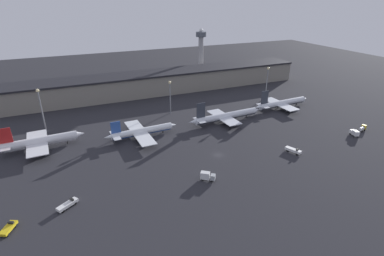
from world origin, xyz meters
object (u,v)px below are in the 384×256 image
(service_vehicle_0, at_px, (355,133))
(airplane_2, at_px, (226,116))
(airplane_0, at_px, (40,142))
(airplane_3, at_px, (282,103))
(service_vehicle_3, at_px, (362,128))
(service_vehicle_1, at_px, (293,150))
(service_vehicle_2, at_px, (207,176))
(service_vehicle_5, at_px, (9,228))
(airplane_1, at_px, (142,132))
(service_vehicle_4, at_px, (68,204))
(control_tower, at_px, (201,50))

(service_vehicle_0, bearing_deg, airplane_2, 66.24)
(airplane_0, distance_m, airplane_3, 146.59)
(service_vehicle_3, bearing_deg, airplane_2, 129.05)
(airplane_0, relative_size, airplane_2, 0.86)
(service_vehicle_0, bearing_deg, service_vehicle_3, -57.18)
(service_vehicle_0, bearing_deg, service_vehicle_1, 108.48)
(airplane_3, relative_size, service_vehicle_2, 7.24)
(service_vehicle_3, bearing_deg, service_vehicle_0, 179.38)
(airplane_0, height_order, airplane_2, airplane_2)
(service_vehicle_0, height_order, service_vehicle_3, service_vehicle_0)
(airplane_3, xyz_separation_m, service_vehicle_5, (-154.87, -56.81, -2.29))
(airplane_1, xyz_separation_m, service_vehicle_2, (13.97, -50.85, -1.12))
(airplane_2, relative_size, service_vehicle_4, 6.30)
(service_vehicle_3, xyz_separation_m, service_vehicle_4, (-154.44, -4.29, -0.43))
(control_tower, bearing_deg, service_vehicle_5, -132.59)
(airplane_1, distance_m, control_tower, 131.97)
(airplane_2, bearing_deg, control_tower, 70.45)
(service_vehicle_3, height_order, service_vehicle_5, service_vehicle_3)
(airplane_0, relative_size, service_vehicle_2, 6.90)
(service_vehicle_3, bearing_deg, service_vehicle_4, 164.39)
(service_vehicle_1, xyz_separation_m, service_vehicle_3, (52.61, 4.52, 0.34))
(airplane_0, xyz_separation_m, service_vehicle_1, (111.65, -53.41, -2.49))
(service_vehicle_2, bearing_deg, control_tower, 102.93)
(service_vehicle_4, relative_size, control_tower, 0.18)
(service_vehicle_1, height_order, control_tower, control_tower)
(service_vehicle_0, relative_size, service_vehicle_2, 0.94)
(airplane_3, height_order, control_tower, control_tower)
(airplane_3, distance_m, service_vehicle_4, 146.32)
(airplane_2, height_order, service_vehicle_3, airplane_2)
(airplane_1, bearing_deg, control_tower, 48.21)
(service_vehicle_4, bearing_deg, control_tower, 16.25)
(airplane_2, bearing_deg, service_vehicle_5, -157.41)
(service_vehicle_1, height_order, service_vehicle_2, service_vehicle_2)
(service_vehicle_0, xyz_separation_m, service_vehicle_4, (-144.91, -1.46, -0.58))
(airplane_3, height_order, service_vehicle_2, airplane_3)
(airplane_0, distance_m, service_vehicle_0, 163.16)
(service_vehicle_0, height_order, control_tower, control_tower)
(service_vehicle_4, distance_m, control_tower, 192.32)
(service_vehicle_1, xyz_separation_m, control_tower, (19.74, 147.34, 23.66))
(service_vehicle_0, distance_m, service_vehicle_1, 43.11)
(airplane_1, bearing_deg, airplane_2, -2.12)
(service_vehicle_1, relative_size, service_vehicle_2, 1.33)
(airplane_0, relative_size, service_vehicle_1, 5.20)
(service_vehicle_5, bearing_deg, service_vehicle_0, -60.73)
(service_vehicle_1, bearing_deg, control_tower, 151.96)
(service_vehicle_5, distance_m, control_tower, 207.77)
(control_tower, bearing_deg, airplane_1, -129.13)
(service_vehicle_1, relative_size, service_vehicle_3, 1.41)
(service_vehicle_1, distance_m, service_vehicle_3, 52.80)
(airplane_2, bearing_deg, airplane_0, 173.63)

